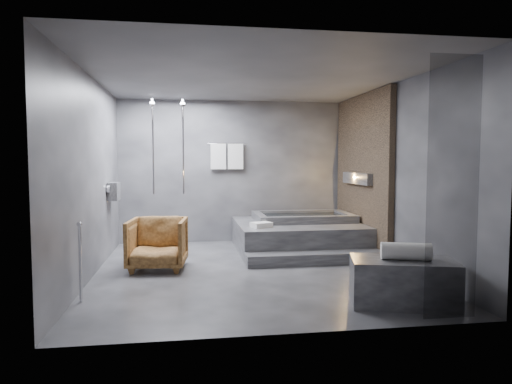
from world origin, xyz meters
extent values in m
plane|color=#2D2D2F|center=(0.00, 0.00, 0.00)|extent=(5.00, 5.00, 0.00)
cube|color=#4B4B4E|center=(0.00, 0.00, 2.80)|extent=(4.50, 5.00, 0.04)
cube|color=#37373C|center=(0.00, 2.50, 1.40)|extent=(4.50, 0.04, 2.80)
cube|color=#37373C|center=(0.00, -2.50, 1.40)|extent=(4.50, 0.04, 2.80)
cube|color=#37373C|center=(-2.25, 0.00, 1.40)|extent=(0.04, 5.00, 2.80)
cube|color=#37373C|center=(2.25, 0.00, 1.40)|extent=(0.04, 5.00, 2.80)
cube|color=#856A4E|center=(2.19, 1.25, 1.40)|extent=(0.10, 2.40, 2.78)
cube|color=#FF9938|center=(2.11, 1.25, 1.30)|extent=(0.14, 1.20, 0.20)
cube|color=gray|center=(-2.16, 1.40, 1.10)|extent=(0.16, 0.42, 0.30)
imported|color=beige|center=(-2.15, 1.30, 1.05)|extent=(0.08, 0.08, 0.21)
imported|color=beige|center=(-2.15, 1.50, 1.03)|extent=(0.07, 0.07, 0.15)
cylinder|color=silver|center=(-1.00, 2.05, 1.90)|extent=(0.04, 0.04, 1.80)
cylinder|color=silver|center=(-1.55, 2.05, 1.90)|extent=(0.04, 0.04, 1.80)
cylinder|color=silver|center=(-0.15, 2.44, 1.95)|extent=(0.75, 0.02, 0.02)
cube|color=white|center=(-0.32, 2.42, 1.70)|extent=(0.30, 0.06, 0.50)
cube|color=white|center=(0.02, 2.42, 1.70)|extent=(0.30, 0.06, 0.50)
cylinder|color=silver|center=(-2.15, -1.20, 0.45)|extent=(0.04, 0.04, 0.90)
cube|color=black|center=(1.65, -2.45, 1.35)|extent=(0.55, 0.01, 2.60)
cube|color=#323234|center=(1.05, 1.45, 0.25)|extent=(2.20, 2.00, 0.50)
cube|color=#323234|center=(1.05, 0.27, 0.09)|extent=(2.20, 0.36, 0.18)
cube|color=#313133|center=(1.46, -1.83, 0.26)|extent=(1.27, 0.91, 0.51)
imported|color=#4D2E13|center=(-1.38, 0.30, 0.38)|extent=(0.91, 0.93, 0.77)
cylinder|color=white|center=(1.48, -1.85, 0.61)|extent=(0.57, 0.35, 0.19)
cube|color=white|center=(0.29, 0.91, 0.54)|extent=(0.39, 0.34, 0.09)
camera|label=1|loc=(-0.93, -6.57, 1.63)|focal=32.00mm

